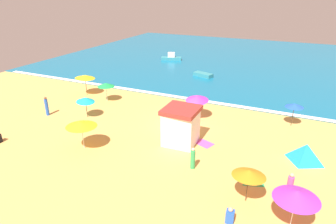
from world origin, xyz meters
The scene contains 21 objects.
ground_plane centered at (0.00, 0.00, 0.00)m, with size 60.00×60.00×0.00m, color #E0A856.
ocean_water centered at (0.00, 28.00, 0.05)m, with size 60.00×44.00×0.10m, color #146B93.
wave_breaker_foam centered at (0.00, 6.30, 0.10)m, with size 57.00×0.70×0.01m, color white.
lifeguard_cabana centered at (1.35, -2.90, 1.48)m, with size 2.57×2.65×2.90m.
beach_umbrella_0 centered at (0.92, 1.97, 2.01)m, with size 2.19×2.22×2.36m.
beach_umbrella_1 centered at (-4.90, -6.81, 2.01)m, with size 2.65×2.66×2.22m.
beach_umbrella_2 centered at (9.73, -8.63, 1.95)m, with size 2.82×2.81×2.21m.
beach_umbrella_3 centered at (-12.60, 2.96, 2.10)m, with size 3.04×3.03×2.37m.
beach_umbrella_5 centered at (-8.45, -2.08, 1.76)m, with size 1.95×1.91×2.08m.
beach_umbrella_6 centered at (-9.27, 2.20, 1.82)m, with size 2.51×2.51×2.03m.
beach_umbrella_7 centered at (9.03, 3.98, 1.90)m, with size 1.64×1.63×2.07m.
beach_umbrella_8 centered at (7.30, -7.66, 1.88)m, with size 1.88×1.91×2.13m.
beach_tent centered at (10.22, -1.81, 0.67)m, with size 2.32×2.19×1.34m.
beachgoer_0 centered at (6.85, -9.64, 0.39)m, with size 0.45×0.45×0.92m.
beachgoer_2 centered at (-12.18, -3.27, 0.89)m, with size 0.40×0.40×1.84m.
beachgoer_3 centered at (9.46, -6.30, 0.76)m, with size 0.45×0.45×1.62m.
beachgoer_4 centered at (3.43, -5.87, 0.73)m, with size 0.45×0.45×1.56m.
beach_towel_0 centered at (3.09, -2.33, 0.01)m, with size 1.63×1.41×0.01m.
beach_towel_1 centered at (7.38, -5.71, 0.01)m, with size 1.53×1.26×0.01m.
small_boat_0 centered at (-2.81, 15.21, 0.34)m, with size 2.86×1.87×0.48m.
small_boat_1 centered at (-10.79, 22.45, 0.50)m, with size 3.51×2.20×1.27m.
Camera 1 is at (8.78, -21.44, 11.09)m, focal length 30.92 mm.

